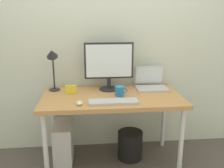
{
  "coord_description": "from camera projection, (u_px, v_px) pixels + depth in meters",
  "views": [
    {
      "loc": [
        -0.22,
        -2.33,
        1.5
      ],
      "look_at": [
        0.0,
        0.0,
        0.84
      ],
      "focal_mm": 40.7,
      "sensor_mm": 36.0,
      "label": 1
    }
  ],
  "objects": [
    {
      "name": "keyboard",
      "position": [
        113.0,
        102.0,
        2.26
      ],
      "size": [
        0.44,
        0.14,
        0.02
      ],
      "primitive_type": "cube",
      "color": "#B2B2B7",
      "rests_on": "desk"
    },
    {
      "name": "computer_tower",
      "position": [
        63.0,
        143.0,
        2.6
      ],
      "size": [
        0.18,
        0.36,
        0.42
      ],
      "primitive_type": "cube",
      "color": "silver",
      "rests_on": "ground_plane"
    },
    {
      "name": "laptop",
      "position": [
        151.0,
        83.0,
        2.71
      ],
      "size": [
        0.32,
        0.27,
        0.23
      ],
      "color": "#B2B2B7",
      "rests_on": "desk"
    },
    {
      "name": "desk_lamp",
      "position": [
        52.0,
        60.0,
        2.52
      ],
      "size": [
        0.11,
        0.16,
        0.46
      ],
      "color": "#232328",
      "rests_on": "desk"
    },
    {
      "name": "wastebasket",
      "position": [
        130.0,
        145.0,
        2.69
      ],
      "size": [
        0.26,
        0.26,
        0.3
      ],
      "primitive_type": "cylinder",
      "color": "black",
      "rests_on": "ground_plane"
    },
    {
      "name": "photo_frame",
      "position": [
        71.0,
        89.0,
        2.5
      ],
      "size": [
        0.11,
        0.02,
        0.09
      ],
      "primitive_type": "cube",
      "rotation": [
        0.07,
        0.0,
        0.0
      ],
      "color": "yellow",
      "rests_on": "desk"
    },
    {
      "name": "back_wall",
      "position": [
        108.0,
        32.0,
        2.69
      ],
      "size": [
        4.4,
        0.04,
        2.6
      ],
      "primitive_type": "cube",
      "color": "silver",
      "rests_on": "ground_plane"
    },
    {
      "name": "mouse",
      "position": [
        79.0,
        103.0,
        2.22
      ],
      "size": [
        0.06,
        0.09,
        0.03
      ],
      "primitive_type": "ellipsoid",
      "color": "silver",
      "rests_on": "desk"
    },
    {
      "name": "monitor",
      "position": [
        109.0,
        64.0,
        2.59
      ],
      "size": [
        0.5,
        0.2,
        0.49
      ],
      "color": "#232328",
      "rests_on": "desk"
    },
    {
      "name": "coffee_mug",
      "position": [
        120.0,
        91.0,
        2.44
      ],
      "size": [
        0.12,
        0.09,
        0.1
      ],
      "color": "#1E72BF",
      "rests_on": "desk"
    },
    {
      "name": "desk",
      "position": [
        112.0,
        102.0,
        2.48
      ],
      "size": [
        1.35,
        0.69,
        0.72
      ],
      "color": "#B7844C",
      "rests_on": "ground_plane"
    },
    {
      "name": "ground_plane",
      "position": [
        112.0,
        162.0,
        2.66
      ],
      "size": [
        6.0,
        6.0,
        0.0
      ],
      "primitive_type": "plane",
      "color": "#4C4742"
    }
  ]
}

